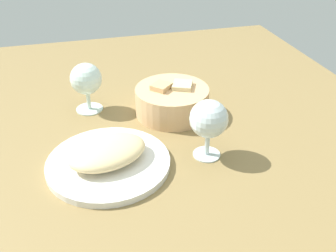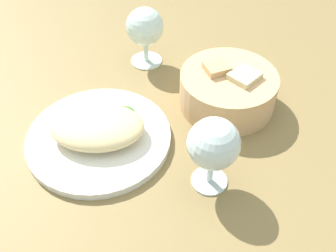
{
  "view_description": "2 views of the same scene",
  "coord_description": "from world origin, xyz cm",
  "px_view_note": "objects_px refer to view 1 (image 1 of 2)",
  "views": [
    {
      "loc": [
        -6.09,
        -70.74,
        48.36
      ],
      "look_at": [
        11.85,
        -3.24,
        4.89
      ],
      "focal_mm": 41.49,
      "sensor_mm": 36.0,
      "label": 1
    },
    {
      "loc": [
        26.02,
        -45.92,
        49.98
      ],
      "look_at": [
        9.54,
        -3.12,
        3.7
      ],
      "focal_mm": 41.53,
      "sensor_mm": 36.0,
      "label": 2
    }
  ],
  "objects_px": {
    "bread_basket": "(172,100)",
    "wine_glass_near": "(209,120)",
    "plate": "(109,163)",
    "wine_glass_far": "(86,81)"
  },
  "relations": [
    {
      "from": "plate",
      "to": "wine_glass_far",
      "type": "bearing_deg",
      "value": 93.8
    },
    {
      "from": "plate",
      "to": "wine_glass_near",
      "type": "relative_size",
      "value": 1.95
    },
    {
      "from": "bread_basket",
      "to": "wine_glass_far",
      "type": "relative_size",
      "value": 1.45
    },
    {
      "from": "bread_basket",
      "to": "wine_glass_near",
      "type": "distance_m",
      "value": 0.2
    },
    {
      "from": "plate",
      "to": "wine_glass_far",
      "type": "xyz_separation_m",
      "value": [
        -0.02,
        0.24,
        0.07
      ]
    },
    {
      "from": "bread_basket",
      "to": "wine_glass_near",
      "type": "bearing_deg",
      "value": -82.98
    },
    {
      "from": "plate",
      "to": "wine_glass_near",
      "type": "bearing_deg",
      "value": -4.36
    },
    {
      "from": "wine_glass_near",
      "to": "wine_glass_far",
      "type": "height_order",
      "value": "wine_glass_near"
    },
    {
      "from": "bread_basket",
      "to": "wine_glass_far",
      "type": "xyz_separation_m",
      "value": [
        -0.2,
        0.07,
        0.04
      ]
    },
    {
      "from": "plate",
      "to": "bread_basket",
      "type": "distance_m",
      "value": 0.25
    }
  ]
}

